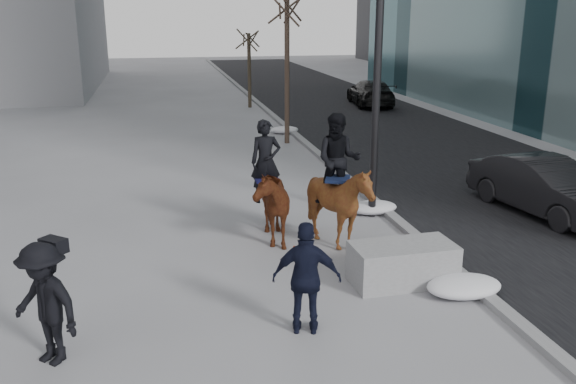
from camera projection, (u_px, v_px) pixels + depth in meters
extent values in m
plane|color=gray|center=(303.00, 294.00, 10.50)|extent=(120.00, 120.00, 0.00)
cube|color=black|center=(431.00, 152.00, 21.29)|extent=(8.00, 90.00, 0.01)
cube|color=gray|center=(320.00, 156.00, 20.47)|extent=(0.25, 90.00, 0.12)
cube|color=#979799|center=(403.00, 264.00, 10.87)|extent=(1.86, 0.98, 0.73)
imported|color=black|center=(545.00, 187.00, 14.56)|extent=(2.10, 4.28, 1.35)
imported|color=black|center=(370.00, 93.00, 31.87)|extent=(2.41, 4.77, 1.33)
imported|color=#4B180F|center=(267.00, 202.00, 12.82)|extent=(0.91, 1.99, 1.67)
imported|color=black|center=(266.00, 161.00, 12.72)|extent=(0.64, 0.42, 1.75)
cube|color=black|center=(266.00, 178.00, 12.82)|extent=(0.48, 0.56, 0.06)
imported|color=#4F1D0F|center=(339.00, 205.00, 12.40)|extent=(1.94, 2.05, 1.81)
imported|color=black|center=(338.00, 160.00, 12.28)|extent=(1.11, 0.99, 1.89)
cube|color=#0E1734|center=(338.00, 179.00, 12.39)|extent=(0.65, 0.69, 0.06)
imported|color=black|center=(307.00, 278.00, 9.04)|extent=(1.11, 0.69, 1.75)
cylinder|color=#C4400B|center=(295.00, 248.00, 9.47)|extent=(0.04, 0.18, 0.07)
imported|color=black|center=(45.00, 304.00, 8.25)|extent=(1.28, 1.23, 1.75)
cube|color=black|center=(54.00, 245.00, 8.30)|extent=(0.42, 0.40, 0.20)
cylinder|color=black|center=(380.00, 21.00, 13.30)|extent=(0.18, 0.18, 9.00)
ellipsoid|color=silver|center=(464.00, 286.00, 10.43)|extent=(1.32, 0.84, 0.34)
ellipsoid|color=silver|center=(373.00, 207.00, 14.73)|extent=(1.18, 0.75, 0.30)
ellipsoid|color=silver|center=(285.00, 130.00, 24.55)|extent=(1.13, 0.72, 0.29)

